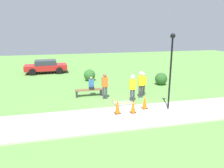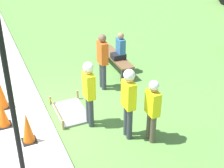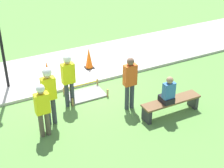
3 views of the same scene
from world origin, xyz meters
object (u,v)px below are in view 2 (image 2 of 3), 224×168
object	(u,v)px
worker_assistant	(89,89)
worker_trainee	(129,98)
person_seated_on_bench	(120,48)
lamppost_near	(4,61)
traffic_cone_sidewalk_edge	(27,128)
worker_supervisor	(153,106)
bystander_in_orange_shirt	(103,58)
traffic_cone_near_patch	(1,95)
traffic_cone_far_patch	(3,115)
park_bench	(116,60)

from	to	relation	value
worker_assistant	worker_trainee	distance (m)	1.09
person_seated_on_bench	lamppost_near	size ratio (longest dim) A/B	0.21
traffic_cone_sidewalk_edge	person_seated_on_bench	world-z (taller)	person_seated_on_bench
worker_supervisor	lamppost_near	xyz separation A→B (m)	(0.34, -3.13, 1.92)
traffic_cone_sidewalk_edge	lamppost_near	world-z (taller)	lamppost_near
worker_supervisor	traffic_cone_sidewalk_edge	bearing A→B (deg)	-109.74
person_seated_on_bench	worker_trainee	distance (m)	3.50
worker_assistant	lamppost_near	distance (m)	3.10
bystander_in_orange_shirt	lamppost_near	distance (m)	4.75
worker_supervisor	worker_assistant	size ratio (longest dim) A/B	0.92
traffic_cone_sidewalk_edge	worker_trainee	size ratio (longest dim) A/B	0.43
worker_supervisor	traffic_cone_near_patch	bearing A→B (deg)	-131.38
traffic_cone_sidewalk_edge	person_seated_on_bench	bearing A→B (deg)	126.04
worker_supervisor	worker_trainee	xyz separation A→B (m)	(-0.35, -0.46, 0.16)
traffic_cone_far_patch	worker_trainee	bearing A→B (deg)	61.07
traffic_cone_far_patch	worker_assistant	bearing A→B (deg)	71.84
worker_assistant	bystander_in_orange_shirt	bearing A→B (deg)	147.82
traffic_cone_far_patch	person_seated_on_bench	xyz separation A→B (m)	(-1.72, 4.02, 0.41)
person_seated_on_bench	traffic_cone_far_patch	bearing A→B (deg)	-66.85
traffic_cone_far_patch	worker_supervisor	xyz separation A→B (m)	(1.88, 3.22, 0.53)
traffic_cone_far_patch	lamppost_near	distance (m)	3.31
worker_supervisor	worker_assistant	xyz separation A→B (m)	(-1.19, -1.14, 0.11)
traffic_cone_far_patch	worker_supervisor	size ratio (longest dim) A/B	0.42
person_seated_on_bench	bystander_in_orange_shirt	xyz separation A→B (m)	(0.78, -0.92, 0.15)
traffic_cone_near_patch	worker_trainee	world-z (taller)	worker_trainee
traffic_cone_near_patch	worker_assistant	world-z (taller)	worker_assistant
worker_supervisor	lamppost_near	distance (m)	3.69
traffic_cone_near_patch	worker_trainee	distance (m)	3.65
traffic_cone_sidewalk_edge	park_bench	distance (m)	4.50
traffic_cone_sidewalk_edge	worker_trainee	distance (m)	2.49
person_seated_on_bench	worker_trainee	xyz separation A→B (m)	(3.25, -1.26, 0.28)
worker_supervisor	bystander_in_orange_shirt	bearing A→B (deg)	-177.57
traffic_cone_near_patch	traffic_cone_far_patch	distance (m)	0.89
traffic_cone_sidewalk_edge	lamppost_near	xyz separation A→B (m)	(1.34, -0.36, 2.40)
traffic_cone_near_patch	traffic_cone_sidewalk_edge	bearing A→B (deg)	11.43
worker_trainee	bystander_in_orange_shirt	xyz separation A→B (m)	(-2.47, 0.34, -0.12)
person_seated_on_bench	worker_supervisor	xyz separation A→B (m)	(3.60, -0.80, 0.12)
park_bench	worker_supervisor	size ratio (longest dim) A/B	1.17
traffic_cone_far_patch	person_seated_on_bench	bearing A→B (deg)	113.15
traffic_cone_near_patch	traffic_cone_sidewalk_edge	size ratio (longest dim) A/B	1.02
person_seated_on_bench	worker_trainee	world-z (taller)	worker_trainee
traffic_cone_near_patch	worker_supervisor	size ratio (longest dim) A/B	0.50
worker_supervisor	worker_assistant	bearing A→B (deg)	-136.28
traffic_cone_sidewalk_edge	bystander_in_orange_shirt	bearing A→B (deg)	124.44
park_bench	person_seated_on_bench	size ratio (longest dim) A/B	2.19
worker_trainee	bystander_in_orange_shirt	world-z (taller)	worker_trainee
traffic_cone_near_patch	traffic_cone_sidewalk_edge	distance (m)	1.80
worker_supervisor	worker_assistant	distance (m)	1.65
traffic_cone_sidewalk_edge	park_bench	bearing A→B (deg)	128.43
traffic_cone_near_patch	worker_assistant	xyz separation A→B (m)	(1.56, 1.99, 0.58)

